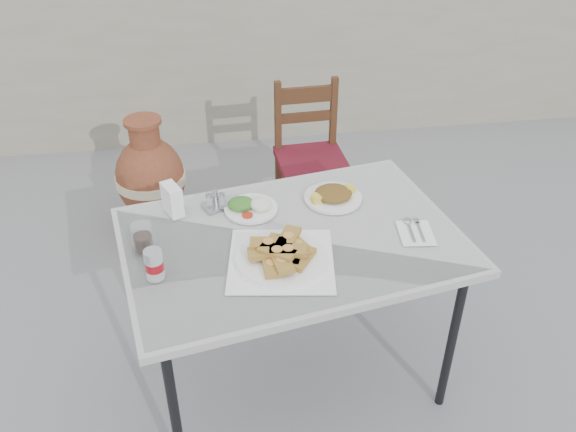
{
  "coord_description": "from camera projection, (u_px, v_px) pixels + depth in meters",
  "views": [
    {
      "loc": [
        -0.31,
        -1.7,
        2.09
      ],
      "look_at": [
        -0.03,
        0.15,
        0.82
      ],
      "focal_mm": 38.0,
      "sensor_mm": 36.0,
      "label": 1
    }
  ],
  "objects": [
    {
      "name": "cutlery_napkin",
      "position": [
        415.0,
        231.0,
        2.29
      ],
      "size": [
        0.14,
        0.18,
        0.01
      ],
      "rotation": [
        0.0,
        0.0,
        -0.11
      ],
      "color": "white",
      "rests_on": "cafe_table"
    },
    {
      "name": "terracotta_urn",
      "position": [
        151.0,
        179.0,
        3.45
      ],
      "size": [
        0.4,
        0.4,
        0.69
      ],
      "color": "brown",
      "rests_on": "ground"
    },
    {
      "name": "soda_can",
      "position": [
        154.0,
        264.0,
        2.04
      ],
      "size": [
        0.06,
        0.06,
        0.11
      ],
      "color": "silver",
      "rests_on": "cafe_table"
    },
    {
      "name": "back_wall",
      "position": [
        243.0,
        56.0,
        4.31
      ],
      "size": [
        6.0,
        0.25,
        1.2
      ],
      "primitive_type": "cube",
      "color": "#9E9684",
      "rests_on": "ground"
    },
    {
      "name": "ground",
      "position": [
        301.0,
        391.0,
        2.61
      ],
      "size": [
        80.0,
        80.0,
        0.0
      ],
      "primitive_type": "plane",
      "color": "slate",
      "rests_on": "ground"
    },
    {
      "name": "salad_chopped_plate",
      "position": [
        333.0,
        195.0,
        2.46
      ],
      "size": [
        0.24,
        0.24,
        0.05
      ],
      "color": "white",
      "rests_on": "cafe_table"
    },
    {
      "name": "chair",
      "position": [
        310.0,
        156.0,
        3.43
      ],
      "size": [
        0.39,
        0.39,
        0.84
      ],
      "rotation": [
        0.0,
        0.0,
        0.05
      ],
      "color": "#3A2510",
      "rests_on": "ground"
    },
    {
      "name": "napkin_holder",
      "position": [
        172.0,
        200.0,
        2.36
      ],
      "size": [
        0.09,
        0.11,
        0.12
      ],
      "rotation": [
        0.0,
        0.0,
        0.42
      ],
      "color": "white",
      "rests_on": "cafe_table"
    },
    {
      "name": "cola_glass",
      "position": [
        143.0,
        239.0,
        2.17
      ],
      "size": [
        0.07,
        0.07,
        0.11
      ],
      "color": "white",
      "rests_on": "cafe_table"
    },
    {
      "name": "salad_rice_plate",
      "position": [
        250.0,
        206.0,
        2.4
      ],
      "size": [
        0.21,
        0.21,
        0.05
      ],
      "color": "white",
      "rests_on": "cafe_table"
    },
    {
      "name": "condiment_caddy",
      "position": [
        216.0,
        202.0,
        2.41
      ],
      "size": [
        0.12,
        0.11,
        0.07
      ],
      "rotation": [
        0.0,
        0.0,
        0.42
      ],
      "color": "#B7B7BE",
      "rests_on": "cafe_table"
    },
    {
      "name": "pide_plate",
      "position": [
        281.0,
        253.0,
        2.12
      ],
      "size": [
        0.42,
        0.42,
        0.08
      ],
      "rotation": [
        0.0,
        0.0,
        -0.15
      ],
      "color": "white",
      "rests_on": "cafe_table"
    },
    {
      "name": "cafe_table",
      "position": [
        292.0,
        248.0,
        2.29
      ],
      "size": [
        1.37,
        1.05,
        0.75
      ],
      "rotation": [
        0.0,
        0.0,
        0.18
      ],
      "color": "black",
      "rests_on": "ground"
    }
  ]
}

